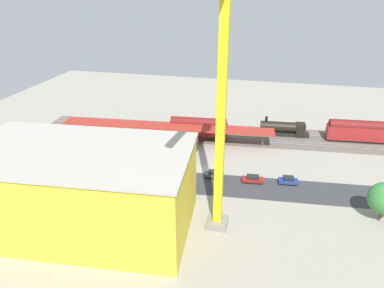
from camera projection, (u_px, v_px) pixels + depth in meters
The scene contains 23 objects.
ground_plane at pixel (207, 170), 81.18m from camera, with size 169.38×169.38×0.00m, color #9E998C.
rail_bed at pixel (221, 134), 100.53m from camera, with size 105.86×14.87×0.01m, color #665E54.
street_asphalt at pixel (202, 183), 75.95m from camera, with size 105.86×9.00×0.01m, color #38383D.
track_rails at pixel (221, 134), 100.45m from camera, with size 105.60×16.06×0.12m.
platform_canopy_near at pixel (166, 126), 94.92m from camera, with size 58.14×9.40×4.35m.
locomotive at pixel (285, 129), 99.19m from camera, with size 13.82×3.93×5.35m.
passenger_coach at pixel (364, 131), 94.48m from camera, with size 19.25×4.37×6.14m.
freight_coach_far at pixel (199, 127), 97.38m from camera, with size 16.36×4.02×5.83m.
parked_car_0 at pixel (288, 181), 75.55m from camera, with size 4.24×2.17×1.72m.
parked_car_1 at pixel (253, 179), 76.15m from camera, with size 4.83×2.15×1.63m.
parked_car_2 at pixel (214, 174), 78.11m from camera, with size 4.49×2.21×1.59m.
parked_car_3 at pixel (183, 170), 79.82m from camera, with size 4.54×2.06×1.73m.
parked_car_4 at pixel (150, 167), 80.91m from camera, with size 4.54×2.17×1.77m.
parked_car_5 at pixel (116, 164), 82.67m from camera, with size 4.55×2.18×1.66m.
parked_car_6 at pixel (85, 160), 84.64m from camera, with size 4.47×2.30×1.62m.
construction_building at pixel (82, 190), 60.21m from camera, with size 37.08×20.20×14.46m, color yellow.
construction_roof_slab at pixel (76, 151), 57.08m from camera, with size 37.68×20.80×0.40m, color #B7B2A8.
tower_crane at pixel (218, 101), 50.94m from camera, with size 4.75×27.13×40.80m.
box_truck_0 at pixel (170, 182), 73.19m from camera, with size 8.29×2.62×3.69m.
box_truck_1 at pixel (128, 177), 75.17m from camera, with size 9.49×3.82×3.44m.
street_tree_1 at pixel (120, 165), 73.70m from camera, with size 4.69×4.69×7.07m.
street_tree_2 at pixel (175, 172), 69.32m from camera, with size 4.87×4.87×8.03m.
traffic_light at pixel (165, 150), 80.17m from camera, with size 0.50×0.36×7.20m.
Camera 1 is at (-12.30, 70.01, 39.84)m, focal length 32.61 mm.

